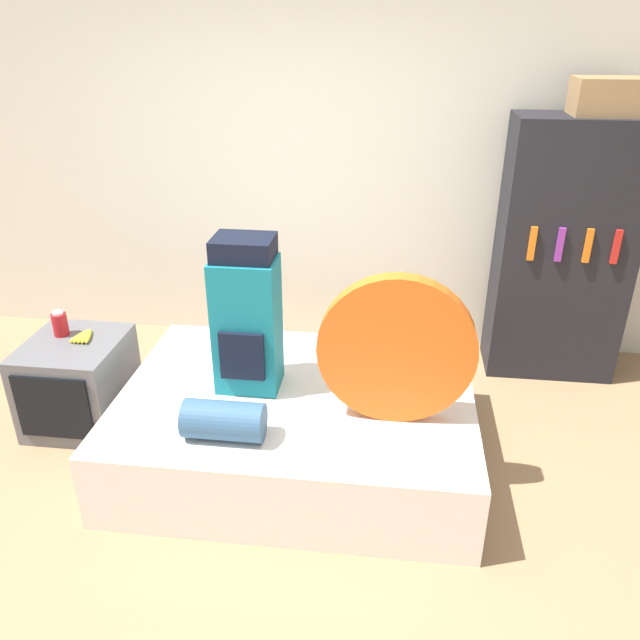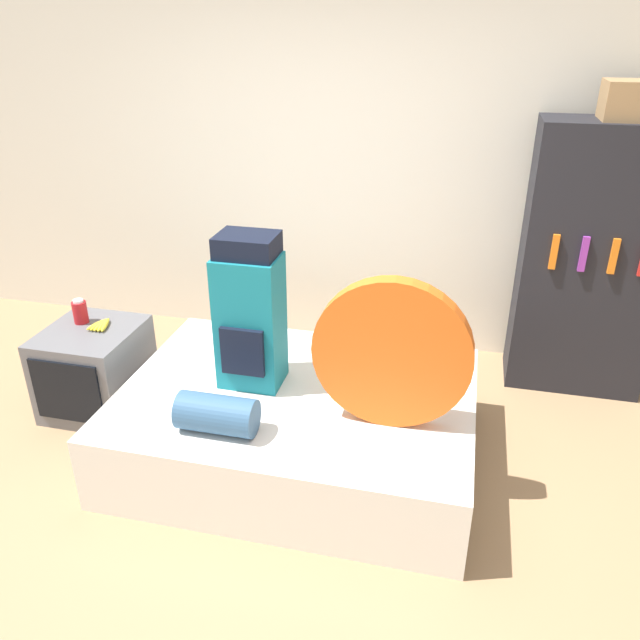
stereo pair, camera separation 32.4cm
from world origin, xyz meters
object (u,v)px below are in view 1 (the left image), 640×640
(sleeping_roll, at_px, (224,420))
(television, at_px, (79,383))
(tent_bag, at_px, (396,350))
(cardboard_box, at_px, (607,97))
(backpack, at_px, (247,317))
(canister, at_px, (60,324))
(bookshelf, at_px, (563,252))

(sleeping_roll, distance_m, television, 1.30)
(tent_bag, relative_size, television, 1.28)
(television, bearing_deg, cardboard_box, 18.87)
(sleeping_roll, bearing_deg, cardboard_box, 40.19)
(tent_bag, xyz_separation_m, cardboard_box, (1.18, 1.41, 1.05))
(backpack, distance_m, cardboard_box, 2.53)
(backpack, xyz_separation_m, canister, (-1.22, 0.23, -0.23))
(sleeping_roll, bearing_deg, television, 150.38)
(backpack, height_order, bookshelf, bookshelf)
(backpack, bearing_deg, canister, 169.43)
(cardboard_box, bearing_deg, tent_bag, -129.97)
(backpack, xyz_separation_m, sleeping_roll, (-0.02, -0.49, -0.32))
(sleeping_roll, distance_m, canister, 1.41)
(tent_bag, bearing_deg, sleeping_roll, -161.15)
(canister, bearing_deg, sleeping_roll, -30.91)
(tent_bag, relative_size, cardboard_box, 1.96)
(bookshelf, bearing_deg, tent_bag, -127.49)
(bookshelf, bearing_deg, backpack, -147.51)
(television, bearing_deg, backpack, -6.81)
(tent_bag, bearing_deg, canister, 167.64)
(television, distance_m, bookshelf, 3.26)
(canister, bearing_deg, backpack, -10.57)
(backpack, xyz_separation_m, television, (-1.12, 0.13, -0.58))
(tent_bag, xyz_separation_m, canister, (-2.03, 0.44, -0.20))
(canister, xyz_separation_m, bookshelf, (3.12, 0.98, 0.25))
(television, bearing_deg, sleeping_roll, -29.62)
(tent_bag, distance_m, sleeping_roll, 0.91)
(backpack, distance_m, tent_bag, 0.83)
(bookshelf, height_order, cardboard_box, cardboard_box)
(television, bearing_deg, bookshelf, 19.57)
(canister, relative_size, bookshelf, 0.09)
(sleeping_roll, distance_m, bookshelf, 2.58)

